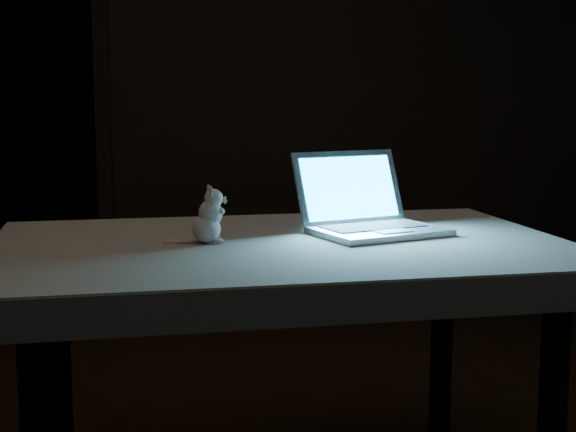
{
  "coord_description": "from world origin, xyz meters",
  "views": [
    {
      "loc": [
        -0.27,
        -2.25,
        1.2
      ],
      "look_at": [
        0.06,
        -0.01,
        0.87
      ],
      "focal_mm": 52.0,
      "sensor_mm": 36.0,
      "label": 1
    }
  ],
  "objects": [
    {
      "name": "tablecloth",
      "position": [
        0.04,
        0.04,
        0.75
      ],
      "size": [
        1.78,
        1.4,
        0.09
      ],
      "primitive_type": null,
      "rotation": [
        0.0,
        0.0,
        0.25
      ],
      "color": "beige",
      "rests_on": "table"
    },
    {
      "name": "table",
      "position": [
        0.04,
        -0.01,
        0.4
      ],
      "size": [
        1.53,
        1.04,
        0.79
      ],
      "primitive_type": null,
      "rotation": [
        0.0,
        0.0,
        0.06
      ],
      "color": "black",
      "rests_on": "floor"
    },
    {
      "name": "laptop",
      "position": [
        0.34,
        0.06,
        0.92
      ],
      "size": [
        0.44,
        0.42,
        0.24
      ],
      "primitive_type": null,
      "rotation": [
        0.0,
        0.0,
        0.34
      ],
      "color": "#B5B4B9",
      "rests_on": "tablecloth"
    },
    {
      "name": "plush_mouse",
      "position": [
        -0.16,
        0.0,
        0.88
      ],
      "size": [
        0.13,
        0.13,
        0.16
      ],
      "primitive_type": null,
      "rotation": [
        0.0,
        0.0,
        0.17
      ],
      "color": "white",
      "rests_on": "tablecloth"
    },
    {
      "name": "back_wall",
      "position": [
        0.0,
        2.5,
        1.3
      ],
      "size": [
        4.5,
        0.04,
        2.6
      ],
      "primitive_type": "cube",
      "color": "black",
      "rests_on": "ground"
    },
    {
      "name": "doorway",
      "position": [
        -1.1,
        2.5,
        1.06
      ],
      "size": [
        1.06,
        0.36,
        2.13
      ],
      "primitive_type": null,
      "color": "black",
      "rests_on": "back_wall"
    }
  ]
}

